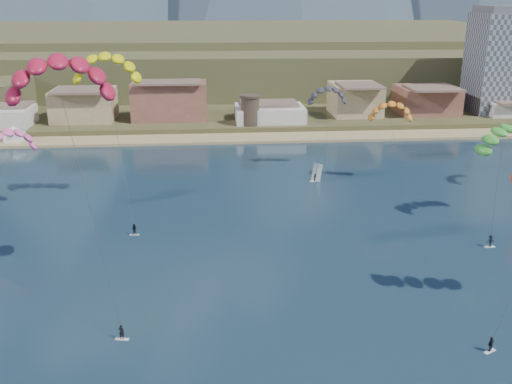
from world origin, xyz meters
TOP-DOWN VIEW (x-y plane):
  - beach at (0.00, 106.00)m, footprint 2200.00×12.00m
  - land at (0.00, 560.00)m, footprint 2200.00×900.00m
  - foothills at (22.39, 232.47)m, footprint 940.00×210.00m
  - town at (-40.00, 122.00)m, footprint 400.00×24.00m
  - apartment_tower at (85.00, 128.00)m, footprint 20.00×16.00m
  - watchtower at (5.00, 114.00)m, footprint 5.82×5.82m
  - kitesurfer_red at (-24.08, 21.44)m, footprint 14.61×16.27m
  - kitesurfer_yellow at (-24.27, 55.55)m, footprint 12.57×17.68m
  - kitesurfer_green at (42.56, 42.74)m, footprint 12.36×15.94m
  - distant_kite_pink at (-41.61, 52.53)m, footprint 10.64×9.36m
  - distant_kite_dark at (19.17, 75.93)m, footprint 9.10×5.80m
  - distant_kite_orange at (30.19, 65.36)m, footprint 9.93×6.70m
  - windsurfer at (15.50, 67.01)m, footprint 2.20×2.40m

SIDE VIEW (x-z plane):
  - land at x=0.00m, z-range -2.00..2.00m
  - beach at x=0.00m, z-range -0.20..0.70m
  - windsurfer at x=15.50m, z-range -0.70..3.13m
  - watchtower at x=5.00m, z-range 2.07..10.67m
  - town at x=-40.00m, z-range 2.00..14.00m
  - foothills at x=22.39m, z-range 0.08..18.08m
  - distant_kite_pink at x=-41.61m, z-range 5.37..23.00m
  - kitesurfer_green at x=42.56m, z-range 5.49..25.23m
  - distant_kite_orange at x=30.19m, z-range 6.35..25.19m
  - distant_kite_dark at x=19.17m, z-range 7.25..27.51m
  - apartment_tower at x=85.00m, z-range 1.82..33.82m
  - kitesurfer_yellow at x=-24.27m, z-range 10.93..41.61m
  - kitesurfer_red at x=-24.08m, z-range 12.75..45.96m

